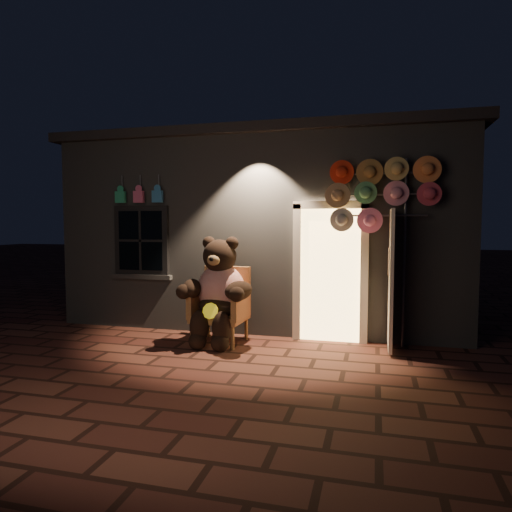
% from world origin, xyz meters
% --- Properties ---
extents(ground, '(60.00, 60.00, 0.00)m').
position_xyz_m(ground, '(0.00, 0.00, 0.00)').
color(ground, brown).
rests_on(ground, ground).
extents(shop_building, '(7.30, 5.95, 3.51)m').
position_xyz_m(shop_building, '(0.00, 3.99, 1.74)').
color(shop_building, slate).
rests_on(shop_building, ground).
extents(wicker_armchair, '(0.84, 0.77, 1.16)m').
position_xyz_m(wicker_armchair, '(-0.27, 0.97, 0.58)').
color(wicker_armchair, olive).
rests_on(wicker_armchair, ground).
extents(teddy_bear, '(1.20, 0.96, 1.66)m').
position_xyz_m(teddy_bear, '(-0.28, 0.82, 0.81)').
color(teddy_bear, '#AC1F12').
rests_on(teddy_bear, ground).
extents(hat_rack, '(1.59, 0.22, 2.81)m').
position_xyz_m(hat_rack, '(2.05, 1.28, 2.31)').
color(hat_rack, '#59595E').
rests_on(hat_rack, ground).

